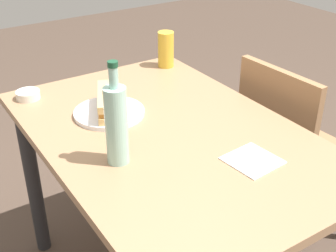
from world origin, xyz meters
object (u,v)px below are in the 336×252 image
knife_near (125,107)px  water_bottle (116,124)px  dining_table (168,162)px  plate_near (109,113)px  olive_bowl (28,95)px  baguette_sandwich_near (109,102)px  beer_glass (166,49)px  chair_far (288,148)px

knife_near → water_bottle: 0.33m
dining_table → water_bottle: size_ratio=3.83×
plate_near → water_bottle: size_ratio=0.80×
plate_near → olive_bowl: (-0.28, -0.19, 0.01)m
water_bottle → olive_bowl: 0.57m
olive_bowl → baguette_sandwich_near: bearing=34.9°
dining_table → olive_bowl: bearing=-148.4°
beer_glass → plate_near: bearing=-56.0°
chair_far → beer_glass: 0.66m
plate_near → knife_near: size_ratio=1.44×
chair_far → beer_glass: beer_glass is taller
beer_glass → chair_far: bearing=29.8°
chair_far → knife_near: size_ratio=5.07×
chair_far → plate_near: 0.77m
water_bottle → dining_table: bearing=107.7°
dining_table → water_bottle: water_bottle is taller
plate_near → baguette_sandwich_near: size_ratio=1.06×
chair_far → water_bottle: size_ratio=2.80×
plate_near → baguette_sandwich_near: bearing=-26.6°
baguette_sandwich_near → olive_bowl: baguette_sandwich_near is taller
dining_table → olive_bowl: (-0.49, -0.30, 0.13)m
baguette_sandwich_near → knife_near: baguette_sandwich_near is taller
beer_glass → water_bottle: bearing=-43.1°
beer_glass → knife_near: bearing=-50.9°
dining_table → water_bottle: 0.33m
knife_near → olive_bowl: olive_bowl is taller
baguette_sandwich_near → water_bottle: size_ratio=0.75×
baguette_sandwich_near → water_bottle: water_bottle is taller
dining_table → chair_far: bearing=89.6°
chair_far → water_bottle: bearing=-85.4°
water_bottle → knife_near: bearing=148.5°
dining_table → olive_bowl: olive_bowl is taller
chair_far → water_bottle: 0.89m
plate_near → water_bottle: (0.28, -0.11, 0.12)m
dining_table → plate_near: bearing=-153.1°
plate_near → beer_glass: 0.50m
knife_near → olive_bowl: bearing=-139.6°
baguette_sandwich_near → beer_glass: beer_glass is taller
baguette_sandwich_near → knife_near: 0.06m
olive_bowl → chair_far: bearing=60.9°
knife_near → chair_far: bearing=72.5°
water_bottle → olive_bowl: size_ratio=3.49×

